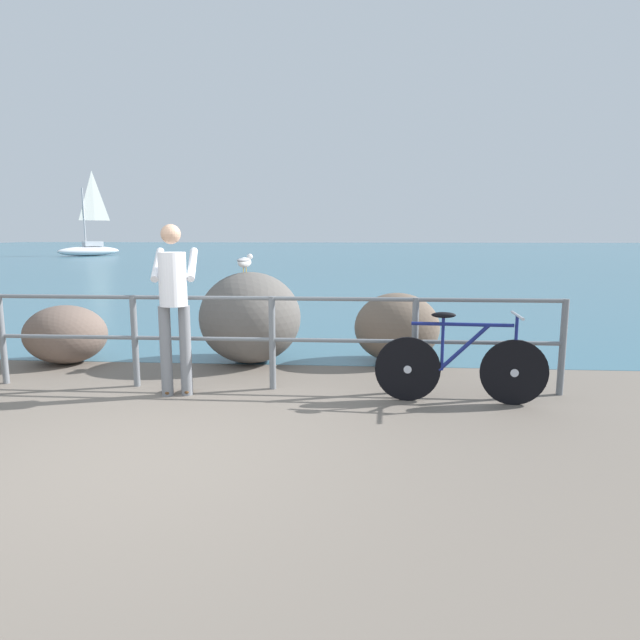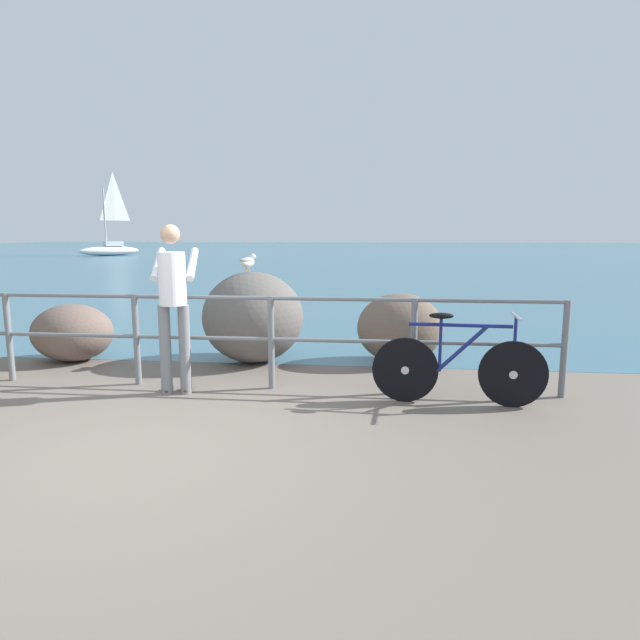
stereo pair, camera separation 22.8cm
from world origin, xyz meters
name	(u,v)px [view 2 (the right image)]	position (x,y,z in m)	size (l,w,h in m)	color
ground_plane	(335,273)	(0.00, 20.00, -0.05)	(120.00, 120.00, 0.10)	#6B6056
sea_surface	(359,251)	(0.00, 47.97, 0.00)	(120.00, 90.00, 0.01)	#38667A
promenade_railing	(203,330)	(0.00, 1.89, 0.64)	(7.72, 0.07, 1.02)	slate
bicycle	(459,366)	(2.72, 1.53, 0.39)	(1.70, 0.48, 0.92)	black
person_at_railing	(173,301)	(-0.21, 1.61, 0.99)	(0.54, 0.67, 1.78)	slate
breakwater_boulder_main	(253,317)	(0.28, 3.10, 0.60)	(1.32, 1.30, 1.19)	#605B56
breakwater_boulder_left	(72,333)	(-2.12, 2.88, 0.38)	(1.07, 0.92, 0.76)	#6C594E
breakwater_boulder_right	(400,328)	(2.20, 3.26, 0.46)	(1.12, 0.92, 0.92)	brown
seagull	(248,261)	(0.23, 3.06, 1.33)	(0.21, 0.34, 0.23)	gold
sailboat	(110,246)	(-18.11, 35.03, 0.71)	(4.02, 4.04, 6.16)	white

